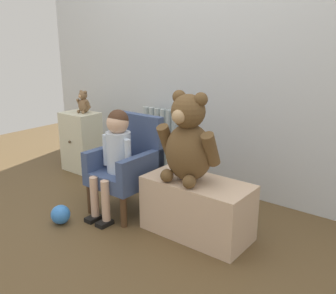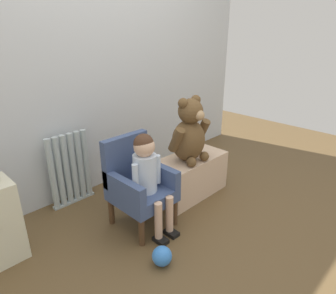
# 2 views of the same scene
# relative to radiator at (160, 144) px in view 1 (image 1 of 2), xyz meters

# --- Properties ---
(ground_plane) EXTENTS (6.00, 6.00, 0.00)m
(ground_plane) POSITION_rel_radiator_xyz_m (0.44, -1.13, -0.31)
(ground_plane) COLOR brown
(back_wall) EXTENTS (3.80, 0.05, 2.40)m
(back_wall) POSITION_rel_radiator_xyz_m (0.44, 0.12, 0.89)
(back_wall) COLOR silver
(back_wall) RESTS_ON ground_plane
(radiator) EXTENTS (0.37, 0.05, 0.62)m
(radiator) POSITION_rel_radiator_xyz_m (0.00, 0.00, 0.00)
(radiator) COLOR #A9B9BB
(radiator) RESTS_ON ground_plane
(small_dresser) EXTENTS (0.33, 0.27, 0.55)m
(small_dresser) POSITION_rel_radiator_xyz_m (-0.71, -0.29, -0.04)
(small_dresser) COLOR beige
(small_dresser) RESTS_ON ground_plane
(child_armchair) EXTENTS (0.39, 0.42, 0.68)m
(child_armchair) POSITION_rel_radiator_xyz_m (0.22, -0.62, 0.03)
(child_armchair) COLOR #3C4E77
(child_armchair) RESTS_ON ground_plane
(child_figure) EXTENTS (0.25, 0.35, 0.75)m
(child_figure) POSITION_rel_radiator_xyz_m (0.22, -0.73, 0.18)
(child_figure) COLOR silver
(child_figure) RESTS_ON ground_plane
(low_bench) EXTENTS (0.67, 0.33, 0.36)m
(low_bench) POSITION_rel_radiator_xyz_m (0.81, -0.63, -0.13)
(low_bench) COLOR #CFAE90
(low_bench) RESTS_ON ground_plane
(large_teddy_bear) EXTENTS (0.40, 0.28, 0.55)m
(large_teddy_bear) POSITION_rel_radiator_xyz_m (0.76, -0.65, 0.29)
(large_teddy_bear) COLOR brown
(large_teddy_bear) RESTS_ON low_bench
(small_teddy_bear) EXTENTS (0.15, 0.10, 0.20)m
(small_teddy_bear) POSITION_rel_radiator_xyz_m (-0.67, -0.27, 0.33)
(small_teddy_bear) COLOR brown
(small_teddy_bear) RESTS_ON small_dresser
(toy_ball) EXTENTS (0.13, 0.13, 0.13)m
(toy_ball) POSITION_rel_radiator_xyz_m (0.02, -1.08, -0.24)
(toy_ball) COLOR #377EDB
(toy_ball) RESTS_ON ground_plane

